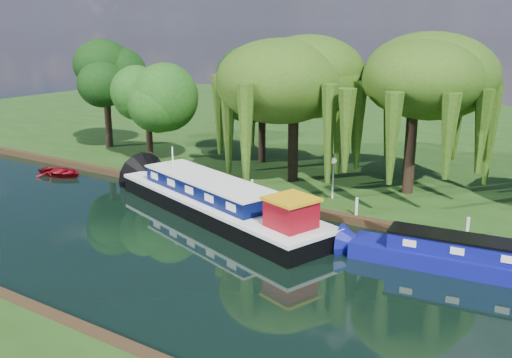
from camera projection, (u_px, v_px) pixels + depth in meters
The scene contains 12 objects.
ground at pixel (224, 261), 26.79m from camera, with size 120.00×120.00×0.00m, color black.
far_bank at pixel (437, 139), 54.12m from camera, with size 120.00×52.00×0.45m, color #19330E.
dutch_barge at pixel (219, 203), 32.71m from camera, with size 16.65×8.49×3.44m.
narrowboat at pixel (483, 261), 25.26m from camera, with size 11.97×3.34×1.72m.
red_dinghy at pixel (61, 176), 41.83m from camera, with size 2.56×3.59×0.74m, color maroon.
willow_left at pixel (294, 82), 37.28m from camera, with size 7.64×7.64×9.16m.
willow_right at pixel (415, 88), 34.37m from camera, with size 7.39×7.39×9.00m.
tree_far_left at pixel (147, 97), 43.34m from camera, with size 4.50×4.50×7.25m.
tree_far_back at pixel (105, 80), 48.18m from camera, with size 4.87×4.87×8.19m.
tree_far_mid at pixel (262, 90), 42.71m from camera, with size 4.86×4.86×7.96m.
lamppost at pixel (333, 167), 34.35m from camera, with size 0.36×0.36×2.56m.
mooring_posts at pixel (301, 196), 33.57m from camera, with size 19.16×0.16×1.00m.
Camera 1 is at (14.92, -19.89, 10.79)m, focal length 40.00 mm.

